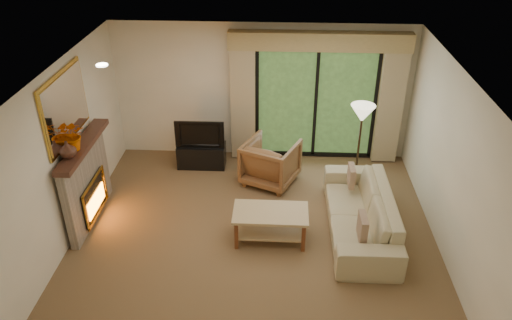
# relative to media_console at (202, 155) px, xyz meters

# --- Properties ---
(floor) EXTENTS (5.50, 5.50, 0.00)m
(floor) POSITION_rel_media_console_xyz_m (1.11, -1.95, -0.22)
(floor) COLOR brown
(floor) RESTS_ON ground
(ceiling) EXTENTS (5.50, 5.50, 0.00)m
(ceiling) POSITION_rel_media_console_xyz_m (1.11, -1.95, 2.38)
(ceiling) COLOR white
(ceiling) RESTS_ON ground
(wall_back) EXTENTS (5.00, 0.00, 5.00)m
(wall_back) POSITION_rel_media_console_xyz_m (1.11, 0.55, 1.08)
(wall_back) COLOR beige
(wall_back) RESTS_ON ground
(wall_front) EXTENTS (5.00, 0.00, 5.00)m
(wall_front) POSITION_rel_media_console_xyz_m (1.11, -4.45, 1.08)
(wall_front) COLOR beige
(wall_front) RESTS_ON ground
(wall_left) EXTENTS (0.00, 5.00, 5.00)m
(wall_left) POSITION_rel_media_console_xyz_m (-1.64, -1.95, 1.08)
(wall_left) COLOR beige
(wall_left) RESTS_ON ground
(wall_right) EXTENTS (0.00, 5.00, 5.00)m
(wall_right) POSITION_rel_media_console_xyz_m (3.86, -1.95, 1.08)
(wall_right) COLOR beige
(wall_right) RESTS_ON ground
(fireplace) EXTENTS (0.24, 1.70, 1.37)m
(fireplace) POSITION_rel_media_console_xyz_m (-1.52, -1.75, 0.46)
(fireplace) COLOR gray
(fireplace) RESTS_ON floor
(mirror) EXTENTS (0.07, 1.45, 1.02)m
(mirror) POSITION_rel_media_console_xyz_m (-1.60, -1.75, 1.73)
(mirror) COLOR gold
(mirror) RESTS_ON wall_left
(sliding_door) EXTENTS (2.26, 0.10, 2.16)m
(sliding_door) POSITION_rel_media_console_xyz_m (2.11, 0.50, 0.88)
(sliding_door) COLOR black
(sliding_door) RESTS_ON floor
(curtain_left) EXTENTS (0.45, 0.18, 2.35)m
(curtain_left) POSITION_rel_media_console_xyz_m (0.76, 0.39, 0.98)
(curtain_left) COLOR tan
(curtain_left) RESTS_ON floor
(curtain_right) EXTENTS (0.45, 0.18, 2.35)m
(curtain_right) POSITION_rel_media_console_xyz_m (3.46, 0.39, 0.98)
(curtain_right) COLOR tan
(curtain_right) RESTS_ON floor
(cornice) EXTENTS (3.20, 0.24, 0.32)m
(cornice) POSITION_rel_media_console_xyz_m (2.11, 0.41, 2.10)
(cornice) COLOR tan
(cornice) RESTS_ON wall_back
(media_console) EXTENTS (0.89, 0.41, 0.44)m
(media_console) POSITION_rel_media_console_xyz_m (0.00, 0.00, 0.00)
(media_console) COLOR black
(media_console) RESTS_ON floor
(tv) EXTENTS (0.91, 0.12, 0.52)m
(tv) POSITION_rel_media_console_xyz_m (0.00, -0.00, 0.48)
(tv) COLOR black
(tv) RESTS_ON media_console
(armchair) EXTENTS (1.14, 1.16, 0.81)m
(armchair) POSITION_rel_media_console_xyz_m (1.31, -0.50, 0.18)
(armchair) COLOR brown
(armchair) RESTS_ON floor
(sofa) EXTENTS (0.94, 2.38, 0.69)m
(sofa) POSITION_rel_media_console_xyz_m (2.72, -1.85, 0.12)
(sofa) COLOR tan
(sofa) RESTS_ON floor
(pillow_near) EXTENTS (0.10, 0.37, 0.37)m
(pillow_near) POSITION_rel_media_console_xyz_m (2.64, -2.53, 0.35)
(pillow_near) COLOR #552924
(pillow_near) RESTS_ON sofa
(pillow_far) EXTENTS (0.09, 0.34, 0.34)m
(pillow_far) POSITION_rel_media_console_xyz_m (2.64, -1.17, 0.35)
(pillow_far) COLOR #552924
(pillow_far) RESTS_ON sofa
(coffee_table) EXTENTS (1.11, 0.62, 0.50)m
(coffee_table) POSITION_rel_media_console_xyz_m (1.36, -2.13, 0.03)
(coffee_table) COLOR tan
(coffee_table) RESTS_ON floor
(floor_lamp) EXTENTS (0.44, 0.44, 1.54)m
(floor_lamp) POSITION_rel_media_console_xyz_m (2.82, -0.51, 0.55)
(floor_lamp) COLOR #FFF5C9
(floor_lamp) RESTS_ON floor
(vase) EXTENTS (0.28, 0.28, 0.25)m
(vase) POSITION_rel_media_console_xyz_m (-1.50, -2.18, 1.27)
(vase) COLOR #44271C
(vase) RESTS_ON fireplace
(branches) EXTENTS (0.45, 0.40, 0.47)m
(branches) POSITION_rel_media_console_xyz_m (-1.50, -1.96, 1.38)
(branches) COLOR #C65203
(branches) RESTS_ON fireplace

